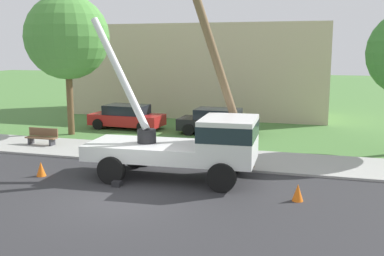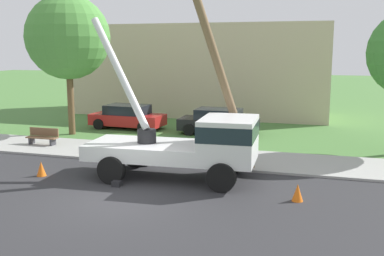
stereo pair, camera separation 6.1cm
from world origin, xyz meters
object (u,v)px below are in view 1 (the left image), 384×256
Objects in this scene: leaning_utility_pole at (215,58)px; traffic_cone_ahead at (298,193)px; traffic_cone_behind at (41,169)px; roadside_tree_far at (67,37)px; park_bench at (42,137)px; utility_truck at (193,142)px; parked_sedan_black at (218,121)px; parked_sedan_red at (127,117)px.

leaning_utility_pole reaches higher than traffic_cone_ahead.
roadside_tree_far is (-3.43, 7.80, 5.06)m from traffic_cone_behind.
leaning_utility_pole is at bearing -11.89° from park_bench.
utility_truck is 0.80× the size of leaning_utility_pole.
parked_sedan_black is (-5.04, 10.35, 0.43)m from traffic_cone_ahead.
leaning_utility_pole is 7.82m from traffic_cone_behind.
traffic_cone_behind is 0.13× the size of parked_sedan_black.
roadside_tree_far is at bearing 151.54° from leaning_utility_pole.
roadside_tree_far reaches higher than traffic_cone_behind.
traffic_cone_ahead is (3.39, -2.78, -4.14)m from leaning_utility_pole.
traffic_cone_ahead is (3.84, -1.36, -1.13)m from utility_truck.
parked_sedan_red and parked_sedan_black have the same top height.
utility_truck is 12.29× the size of traffic_cone_ahead.
parked_sedan_red is at bearing 72.08° from park_bench.
leaning_utility_pole reaches higher than traffic_cone_behind.
leaning_utility_pole reaches higher than utility_truck.
traffic_cone_ahead is at bearing -64.03° from parked_sedan_black.
parked_sedan_red is at bearing 178.27° from parked_sedan_black.
parked_sedan_black is at bearing -1.73° from parked_sedan_red.
traffic_cone_ahead is 1.00× the size of traffic_cone_behind.
utility_truck reaches higher than parked_sedan_red.
parked_sedan_red is 5.74m from roadside_tree_far.
traffic_cone_ahead is 0.12× the size of parked_sedan_red.
roadside_tree_far is at bearing 144.06° from utility_truck.
traffic_cone_ahead is 13.43m from park_bench.
leaning_utility_pole is 1.92× the size of parked_sedan_red.
leaning_utility_pole is 8.59m from parked_sedan_black.
traffic_cone_behind is at bearing -167.70° from utility_truck.
leaning_utility_pole is 1.96× the size of parked_sedan_black.
traffic_cone_ahead is 0.35× the size of park_bench.
utility_truck reaches higher than traffic_cone_ahead.
parked_sedan_black is (5.65, -0.17, 0.00)m from parked_sedan_red.
park_bench is at bearing -84.05° from roadside_tree_far.
traffic_cone_behind is at bearing 179.18° from traffic_cone_ahead.
parked_sedan_red is at bearing 126.80° from utility_truck.
roadside_tree_far is at bearing -162.93° from parked_sedan_black.
leaning_utility_pole reaches higher than parked_sedan_red.
parked_sedan_red is at bearing 96.67° from traffic_cone_behind.
traffic_cone_behind is at bearing -83.33° from parked_sedan_red.
traffic_cone_behind is at bearing -156.54° from leaning_utility_pole.
utility_truck is 1.56× the size of parked_sedan_black.
utility_truck is at bearing -20.97° from park_bench.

